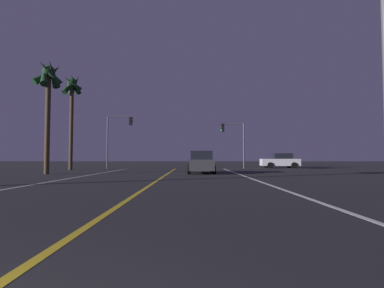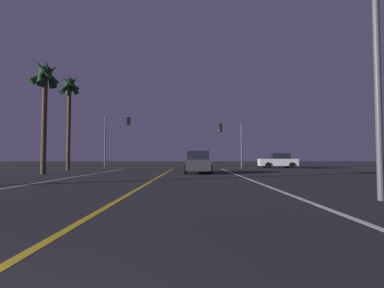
{
  "view_description": "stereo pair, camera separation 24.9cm",
  "coord_description": "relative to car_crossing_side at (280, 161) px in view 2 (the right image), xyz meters",
  "views": [
    {
      "loc": [
        1.81,
        -0.85,
        1.19
      ],
      "look_at": [
        1.92,
        30.5,
        2.63
      ],
      "focal_mm": 28.05,
      "sensor_mm": 36.0,
      "label": 1
    },
    {
      "loc": [
        2.06,
        -0.85,
        1.19
      ],
      "look_at": [
        1.92,
        30.5,
        2.63
      ],
      "focal_mm": 28.05,
      "sensor_mm": 36.0,
      "label": 2
    }
  ],
  "objects": [
    {
      "name": "lane_edge_right",
      "position": [
        -6.87,
        -21.19,
        -0.82
      ],
      "size": [
        0.16,
        37.59,
        0.01
      ],
      "primitive_type": "cube",
      "color": "silver",
      "rests_on": "ground"
    },
    {
      "name": "lane_edge_left",
      "position": [
        -17.3,
        -21.19,
        -0.82
      ],
      "size": [
        0.16,
        37.59,
        0.01
      ],
      "primitive_type": "cube",
      "color": "silver",
      "rests_on": "ground"
    },
    {
      "name": "lane_center_divider",
      "position": [
        -12.08,
        -21.19,
        -0.82
      ],
      "size": [
        0.16,
        37.59,
        0.01
      ],
      "primitive_type": "cube",
      "color": "gold",
      "rests_on": "ground"
    },
    {
      "name": "car_crossing_side",
      "position": [
        0.0,
        0.0,
        0.0
      ],
      "size": [
        4.3,
        2.02,
        1.7
      ],
      "rotation": [
        0.0,
        0.0,
        3.14
      ],
      "color": "black",
      "rests_on": "ground"
    },
    {
      "name": "car_ahead_far",
      "position": [
        -9.57,
        -11.89,
        0.0
      ],
      "size": [
        2.02,
        4.3,
        1.7
      ],
      "rotation": [
        0.0,
        0.0,
        1.57
      ],
      "color": "black",
      "rests_on": "ground"
    },
    {
      "name": "traffic_light_near_right",
      "position": [
        -5.81,
        -1.9,
        2.89
      ],
      "size": [
        2.61,
        0.36,
        5.0
      ],
      "rotation": [
        0.0,
        0.0,
        3.14
      ],
      "color": "#4C4C51",
      "rests_on": "ground"
    },
    {
      "name": "traffic_light_near_left",
      "position": [
        -18.3,
        -1.9,
        3.41
      ],
      "size": [
        2.87,
        0.36,
        5.74
      ],
      "color": "#4C4C51",
      "rests_on": "ground"
    },
    {
      "name": "street_lamp_right_near",
      "position": [
        -5.38,
        -26.43,
        4.09
      ],
      "size": [
        2.64,
        0.44,
        7.63
      ],
      "rotation": [
        0.0,
        0.0,
        3.14
      ],
      "color": "#4C4C51",
      "rests_on": "ground"
    },
    {
      "name": "palm_tree_left_mid",
      "position": [
        -20.83,
        -13.03,
        5.89
      ],
      "size": [
        2.25,
        2.28,
        8.49
      ],
      "color": "#473826",
      "rests_on": "ground"
    },
    {
      "name": "palm_tree_left_far",
      "position": [
        -22.13,
        -5.54,
        6.74
      ],
      "size": [
        2.03,
        2.11,
        9.55
      ],
      "color": "#473826",
      "rests_on": "ground"
    }
  ]
}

